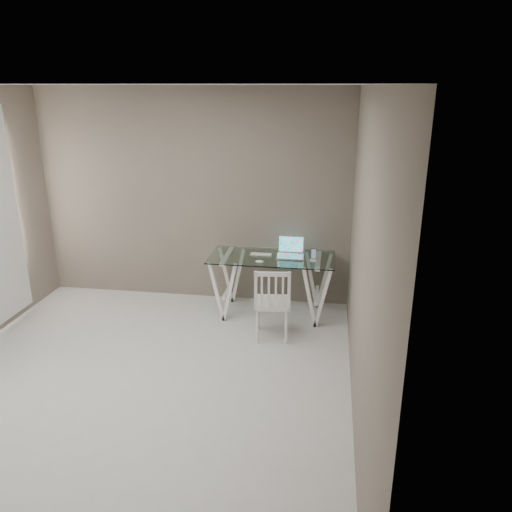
% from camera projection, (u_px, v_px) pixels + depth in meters
% --- Properties ---
extents(room, '(4.50, 4.52, 2.71)m').
position_uv_depth(room, '(112.00, 210.00, 4.13)').
color(room, beige).
rests_on(room, ground).
extents(desk, '(1.50, 0.70, 0.75)m').
position_uv_depth(desk, '(272.00, 285.00, 6.10)').
color(desk, silver).
rests_on(desk, ground).
extents(chair, '(0.43, 0.43, 0.85)m').
position_uv_depth(chair, '(272.00, 301.00, 5.43)').
color(chair, silver).
rests_on(chair, ground).
extents(laptop, '(0.32, 0.26, 0.23)m').
position_uv_depth(laptop, '(290.00, 251.00, 6.00)').
color(laptop, silver).
rests_on(laptop, desk).
extents(keyboard, '(0.27, 0.12, 0.01)m').
position_uv_depth(keyboard, '(261.00, 254.00, 6.05)').
color(keyboard, silver).
rests_on(keyboard, desk).
extents(mouse, '(0.10, 0.06, 0.03)m').
position_uv_depth(mouse, '(259.00, 262.00, 5.77)').
color(mouse, silver).
rests_on(mouse, desk).
extents(phone_dock, '(0.08, 0.08, 0.14)m').
position_uv_depth(phone_dock, '(313.00, 257.00, 5.84)').
color(phone_dock, white).
rests_on(phone_dock, desk).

